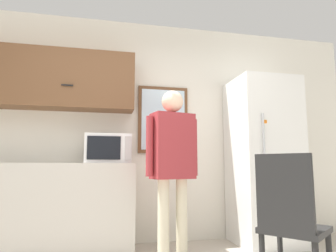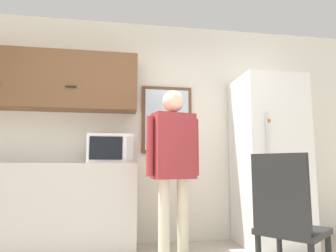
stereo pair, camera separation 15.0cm
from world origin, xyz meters
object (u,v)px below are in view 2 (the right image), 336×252
(person, at_px, (173,155))
(refrigerator, at_px, (269,160))
(microwave, at_px, (111,149))
(chair, at_px, (287,220))

(person, bearing_deg, refrigerator, 4.43)
(microwave, bearing_deg, refrigerator, -1.21)
(chair, bearing_deg, refrigerator, -61.71)
(person, relative_size, refrigerator, 0.85)
(person, xyz_separation_m, refrigerator, (1.21, 0.40, -0.03))
(chair, bearing_deg, microwave, 2.75)
(person, distance_m, refrigerator, 1.27)
(chair, bearing_deg, person, -6.37)
(refrigerator, xyz_separation_m, chair, (-0.61, -1.38, -0.43))
(refrigerator, relative_size, chair, 1.97)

